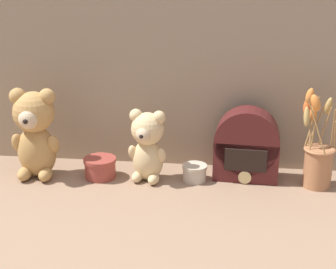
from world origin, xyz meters
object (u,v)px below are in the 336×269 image
object	(u,v)px
decorative_tin_short	(100,168)
flower_vase	(318,155)
teddy_bear_large	(35,132)
teddy_bear_medium	(147,144)
vintage_radio	(247,148)
decorative_tin_tall	(195,173)

from	to	relation	value
decorative_tin_short	flower_vase	bearing A→B (deg)	1.38
decorative_tin_short	teddy_bear_large	bearing A→B (deg)	-175.90
teddy_bear_medium	vintage_radio	world-z (taller)	same
decorative_tin_tall	teddy_bear_medium	bearing A→B (deg)	-174.88
flower_vase	decorative_tin_tall	bearing A→B (deg)	-179.34
decorative_tin_tall	decorative_tin_short	distance (m)	0.30
teddy_bear_large	teddy_bear_medium	bearing A→B (deg)	2.12
decorative_tin_short	vintage_radio	bearing A→B (deg)	6.24
vintage_radio	decorative_tin_tall	size ratio (longest dim) A/B	2.92
teddy_bear_medium	teddy_bear_large	bearing A→B (deg)	-177.88
teddy_bear_large	decorative_tin_short	xyz separation A→B (m)	(0.20, 0.01, -0.12)
teddy_bear_large	flower_vase	world-z (taller)	flower_vase
teddy_bear_medium	vintage_radio	xyz separation A→B (m)	(0.30, 0.05, -0.02)
teddy_bear_large	decorative_tin_tall	distance (m)	0.51
teddy_bear_large	decorative_tin_tall	world-z (taller)	teddy_bear_large
vintage_radio	decorative_tin_short	world-z (taller)	vintage_radio
teddy_bear_medium	flower_vase	world-z (taller)	flower_vase
teddy_bear_large	decorative_tin_tall	size ratio (longest dim) A/B	3.70
decorative_tin_tall	teddy_bear_large	bearing A→B (deg)	-177.00
teddy_bear_large	flower_vase	size ratio (longest dim) A/B	0.93
teddy_bear_medium	flower_vase	size ratio (longest dim) A/B	0.73
flower_vase	vintage_radio	xyz separation A→B (m)	(-0.21, 0.03, 0.00)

